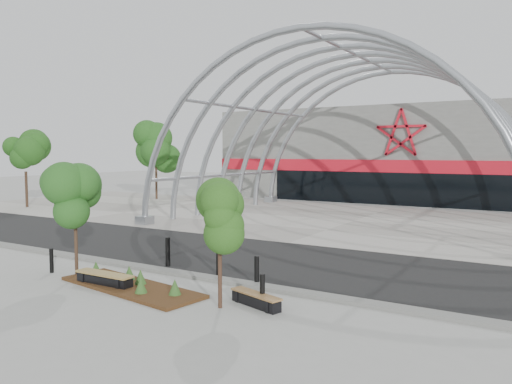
# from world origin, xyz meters

# --- Properties ---
(ground) EXTENTS (140.00, 140.00, 0.00)m
(ground) POSITION_xyz_m (0.00, 0.00, 0.00)
(ground) COLOR #9D9D98
(ground) RESTS_ON ground
(road) EXTENTS (140.00, 7.00, 0.02)m
(road) POSITION_xyz_m (0.00, 3.50, 0.01)
(road) COLOR black
(road) RESTS_ON ground
(forecourt) EXTENTS (60.00, 17.00, 0.04)m
(forecourt) POSITION_xyz_m (0.00, 15.50, 0.02)
(forecourt) COLOR #9B968D
(forecourt) RESTS_ON ground
(kerb) EXTENTS (60.00, 0.50, 0.12)m
(kerb) POSITION_xyz_m (0.00, -0.25, 0.06)
(kerb) COLOR slate
(kerb) RESTS_ON ground
(arena_building) EXTENTS (34.00, 15.24, 8.00)m
(arena_building) POSITION_xyz_m (0.00, 33.45, 3.99)
(arena_building) COLOR slate
(arena_building) RESTS_ON ground
(vault_canopy) EXTENTS (20.80, 15.80, 20.36)m
(vault_canopy) POSITION_xyz_m (0.00, 15.50, 0.02)
(vault_canopy) COLOR #9CA0A6
(vault_canopy) RESTS_ON ground
(planting_bed) EXTENTS (5.46, 2.37, 0.56)m
(planting_bed) POSITION_xyz_m (-0.79, -2.32, 0.13)
(planting_bed) COLOR #37210E
(planting_bed) RESTS_ON ground
(street_tree_0) EXTENTS (1.57, 1.57, 3.57)m
(street_tree_0) POSITION_xyz_m (-3.32, -2.26, 2.57)
(street_tree_0) COLOR #332218
(street_tree_0) RESTS_ON ground
(street_tree_1) EXTENTS (1.40, 1.40, 3.32)m
(street_tree_1) POSITION_xyz_m (2.77, -2.49, 2.39)
(street_tree_1) COLOR #341D15
(street_tree_1) RESTS_ON ground
(bench_0) EXTENTS (2.14, 0.49, 0.45)m
(bench_0) POSITION_xyz_m (-1.57, -2.63, 0.22)
(bench_0) COLOR black
(bench_0) RESTS_ON ground
(bench_1) EXTENTS (1.78, 0.89, 0.37)m
(bench_1) POSITION_xyz_m (3.53, -1.87, 0.18)
(bench_1) COLOR black
(bench_1) RESTS_ON ground
(bollard_0) EXTENTS (0.14, 0.14, 0.86)m
(bollard_0) POSITION_xyz_m (-4.58, -2.30, 0.43)
(bollard_0) COLOR black
(bollard_0) RESTS_ON ground
(bollard_1) EXTENTS (0.18, 0.18, 1.09)m
(bollard_1) POSITION_xyz_m (-1.70, 0.51, 0.55)
(bollard_1) COLOR black
(bollard_1) RESTS_ON ground
(bollard_2) EXTENTS (0.17, 0.17, 1.05)m
(bollard_2) POSITION_xyz_m (0.69, 0.38, 0.53)
(bollard_2) COLOR black
(bollard_2) RESTS_ON ground
(bollard_3) EXTENTS (0.15, 0.15, 0.91)m
(bollard_3) POSITION_xyz_m (3.69, -1.79, 0.45)
(bollard_3) COLOR black
(bollard_3) RESTS_ON ground
(bollard_4) EXTENTS (0.15, 0.15, 0.95)m
(bollard_4) POSITION_xyz_m (2.44, -0.01, 0.47)
(bollard_4) COLOR black
(bollard_4) RESTS_ON ground
(bg_tree_0) EXTENTS (3.00, 3.00, 6.45)m
(bg_tree_0) POSITION_xyz_m (-20.00, 20.00, 4.64)
(bg_tree_0) COLOR #301E15
(bg_tree_0) RESTS_ON ground
(bg_tree_2) EXTENTS (2.55, 2.55, 5.38)m
(bg_tree_2) POSITION_xyz_m (-24.00, 10.00, 3.86)
(bg_tree_2) COLOR black
(bg_tree_2) RESTS_ON ground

